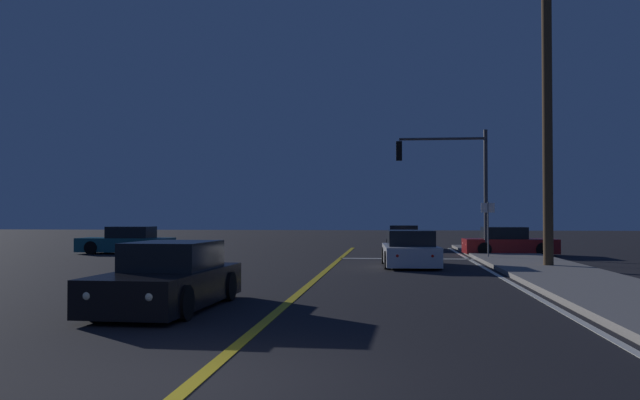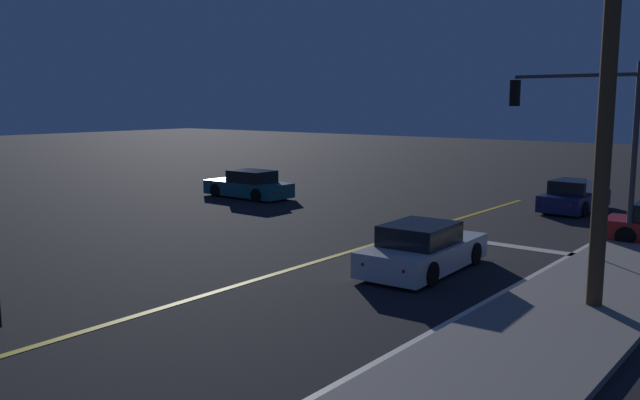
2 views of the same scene
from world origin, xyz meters
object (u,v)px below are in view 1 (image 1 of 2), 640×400
Objects in this scene: car_following_oncoming_red at (508,243)px; traffic_signal_near_right at (453,172)px; car_parked_curb_teal at (127,242)px; car_mid_block_white at (410,251)px; car_far_approaching_navy at (404,239)px; car_distant_tail_black at (169,280)px; street_sign_corner at (488,221)px; utility_pole_right at (547,107)px.

car_following_oncoming_red is 4.35m from traffic_signal_near_right.
car_parked_curb_teal and car_mid_block_white have the same top height.
car_far_approaching_navy is at bearing 87.22° from car_mid_block_white.
traffic_signal_near_right reaches higher than car_mid_block_white.
car_distant_tail_black is 1.04× the size of car_mid_block_white.
traffic_signal_near_right is (2.18, 6.77, 3.34)m from car_mid_block_white.
car_following_oncoming_red is 1.77× the size of street_sign_corner.
car_mid_block_white is 0.41× the size of utility_pole_right.
street_sign_corner is at bearing -99.71° from car_parked_curb_teal.
car_mid_block_white is 1.86× the size of street_sign_corner.
traffic_signal_near_right reaches higher than car_following_oncoming_red.
traffic_signal_near_right is at bearing -109.21° from car_distant_tail_black.
utility_pole_right reaches higher than car_following_oncoming_red.
car_distant_tail_black is 0.43× the size of utility_pole_right.
utility_pole_right is at bearing -73.55° from street_sign_corner.
car_following_oncoming_red is at bearing -162.19° from traffic_signal_near_right.
car_distant_tail_black is at bearing -29.28° from car_following_oncoming_red.
car_distant_tail_black is (-5.18, -24.69, 0.00)m from car_far_approaching_navy.
car_distant_tail_black is at bearing -118.35° from street_sign_corner.
utility_pole_right reaches higher than street_sign_corner.
street_sign_corner reaches higher than car_distant_tail_black.
car_parked_curb_teal is at bearing -63.54° from car_distant_tail_black.
car_far_approaching_navy is 7.26m from traffic_signal_near_right.
utility_pole_right reaches higher than car_distant_tail_black.
car_distant_tail_black is at bearing -100.14° from car_far_approaching_navy.
car_distant_tail_black is 15.72m from utility_pole_right.
traffic_signal_near_right is at bearing 113.10° from street_sign_corner.
car_mid_block_white is at bearing 72.18° from traffic_signal_near_right.
car_far_approaching_navy and car_following_oncoming_red have the same top height.
car_parked_curb_teal is at bearing -155.38° from car_far_approaching_navy.
street_sign_corner is at bearing -23.77° from car_following_oncoming_red.
car_parked_curb_teal is 18.47m from car_following_oncoming_red.
car_parked_curb_teal is 0.41× the size of utility_pole_right.
car_parked_curb_teal is at bearing 169.65° from street_sign_corner.
car_mid_block_white is at bearing -34.44° from car_following_oncoming_red.
car_parked_curb_teal is 0.78× the size of traffic_signal_near_right.
car_following_oncoming_red is 9.83m from utility_pole_right.
car_distant_tail_black is at bearing 68.49° from traffic_signal_near_right.
car_parked_curb_teal is 20.73m from car_distant_tail_black.
street_sign_corner is at bearing 113.10° from traffic_signal_near_right.
street_sign_corner is (3.34, -8.88, 1.07)m from car_far_approaching_navy.
traffic_signal_near_right reaches higher than street_sign_corner.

